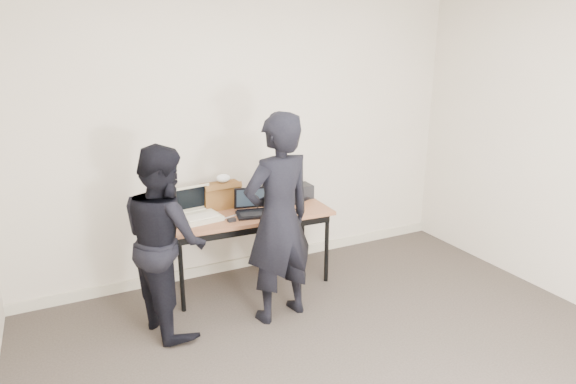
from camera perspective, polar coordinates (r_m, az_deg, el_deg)
room at (r=2.76m, az=12.92°, el=-0.94°), size 4.60×4.60×2.80m
desk at (r=4.45m, az=-4.73°, el=-3.11°), size 1.53×0.71×0.72m
laptop_beige at (r=4.31m, az=-10.65°, el=-2.42°), size 0.38×0.38×0.27m
laptop_center at (r=4.37m, az=-4.26°, el=-1.93°), size 0.35×0.34×0.23m
laptop_right at (r=4.77m, az=-0.48°, el=-0.14°), size 0.50×0.49×0.28m
leather_satchel at (r=4.54m, az=-7.94°, el=-0.34°), size 0.37×0.20×0.25m
tissue at (r=4.51m, az=-7.69°, el=1.63°), size 0.14×0.11×0.08m
equipment_box at (r=4.83m, az=1.36°, el=0.11°), size 0.23×0.20×0.13m
power_brick at (r=4.21m, az=-6.69°, el=-3.32°), size 0.07×0.05×0.03m
cables at (r=4.46m, az=-4.15°, el=-2.19°), size 1.15×0.36×0.01m
person_typist at (r=3.83m, az=-1.11°, el=-3.27°), size 0.69×0.52×1.72m
person_observer at (r=3.84m, az=-14.32°, el=-5.50°), size 0.70×0.83×1.50m
baseboard at (r=5.05m, az=-4.21°, el=-8.09°), size 4.50×0.03×0.10m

